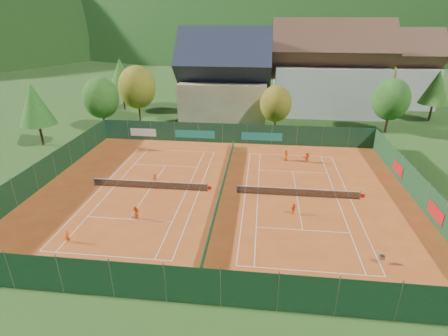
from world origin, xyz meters
TOP-DOWN VIEW (x-y plane):
  - ground at (0.00, 0.00)m, footprint 600.00×600.00m
  - clay_pad at (0.00, 0.00)m, footprint 40.00×32.00m
  - court_markings_left at (-8.00, 0.00)m, footprint 11.03×23.83m
  - court_markings_right at (8.00, 0.00)m, footprint 11.03×23.83m
  - tennis_net_left at (-7.85, 0.00)m, footprint 13.30×0.10m
  - tennis_net_right at (8.15, 0.00)m, footprint 13.30×0.10m
  - court_divider at (0.00, 0.00)m, footprint 0.03×28.80m
  - fence_north at (-0.46, 15.99)m, footprint 40.00×0.10m
  - fence_south at (0.00, -16.00)m, footprint 40.00×0.04m
  - fence_west at (-20.00, 0.00)m, footprint 0.04×32.00m
  - fence_east at (20.00, 0.05)m, footprint 0.09×32.00m
  - chalet at (-3.00, 30.00)m, footprint 16.20×12.00m
  - hotel_block_a at (16.00, 36.00)m, footprint 21.60×11.00m
  - hotel_block_b at (30.00, 44.00)m, footprint 17.28×10.00m
  - tree_west_front at (-22.00, 20.00)m, footprint 5.72×5.72m
  - tree_west_mid at (-18.00, 26.00)m, footprint 6.44×6.44m
  - tree_west_back at (-24.00, 34.00)m, footprint 5.60×5.60m
  - tree_center at (6.00, 22.00)m, footprint 5.01×5.01m
  - tree_east_front at (24.00, 24.00)m, footprint 5.72×5.72m
  - tree_east_mid at (34.00, 32.00)m, footprint 5.04×5.04m
  - tree_west_side at (-28.00, 12.00)m, footprint 5.04×5.04m
  - tree_east_back at (26.00, 40.00)m, footprint 7.15×7.15m
  - mountain_backdrop at (28.54, 233.48)m, footprint 820.00×530.00m
  - ball_hopper at (13.58, -10.31)m, footprint 0.34×0.34m
  - loose_ball_0 at (-10.33, -7.79)m, footprint 0.07×0.07m
  - loose_ball_1 at (2.11, -11.97)m, footprint 0.07×0.07m
  - loose_ball_2 at (1.58, 5.87)m, footprint 0.07×0.07m
  - player_left_near at (-11.74, -10.48)m, footprint 0.43×0.29m
  - player_left_mid at (-7.26, -6.44)m, footprint 0.87×0.79m
  - player_left_far at (-7.76, 1.23)m, footprint 0.90×0.57m
  - player_right_near at (7.33, -3.74)m, footprint 0.71×0.68m
  - player_right_far_a at (7.24, 9.94)m, footprint 0.83×0.63m
  - player_right_far_b at (9.94, 9.59)m, footprint 1.26×1.13m

SIDE VIEW (x-z plane):
  - mountain_backdrop at x=28.54m, z-range -160.64..81.36m
  - ground at x=0.00m, z-range -0.02..-0.02m
  - clay_pad at x=0.00m, z-range 0.00..0.01m
  - court_markings_left at x=-8.00m, z-range 0.01..0.01m
  - court_markings_right at x=8.00m, z-range 0.01..0.01m
  - loose_ball_0 at x=-10.33m, z-range 0.00..0.07m
  - loose_ball_1 at x=2.11m, z-range 0.00..0.07m
  - loose_ball_2 at x=1.58m, z-range 0.00..0.07m
  - court_divider at x=0.00m, z-range 0.00..1.00m
  - tennis_net_left at x=-7.85m, z-range 0.00..1.02m
  - tennis_net_right at x=8.15m, z-range 0.00..1.02m
  - ball_hopper at x=13.58m, z-range 0.16..0.96m
  - player_left_near at x=-11.74m, z-range 0.00..1.18m
  - player_right_near at x=7.33m, z-range 0.00..1.19m
  - player_left_far at x=-7.76m, z-range 0.00..1.32m
  - player_right_far_b at x=9.94m, z-range 0.00..1.39m
  - player_left_mid at x=-7.26m, z-range 0.00..1.45m
  - player_right_far_a at x=7.24m, z-range 0.00..1.53m
  - fence_north at x=-0.46m, z-range -0.03..2.97m
  - fence_east at x=20.00m, z-range -0.02..2.98m
  - fence_south at x=0.00m, z-range 0.00..3.00m
  - fence_west at x=-20.00m, z-range 0.00..3.00m
  - tree_center at x=6.00m, z-range 0.92..8.52m
  - tree_west_front at x=-22.00m, z-range 1.05..9.74m
  - tree_east_front at x=24.00m, z-range 1.05..9.74m
  - tree_east_mid at x=34.00m, z-range 1.56..10.56m
  - tree_west_side at x=-28.00m, z-range 1.56..10.56m
  - tree_west_mid at x=-18.00m, z-range 1.18..10.96m
  - hotel_block_b at x=30.00m, z-range -1.13..14.37m
  - chalet at x=-3.00m, z-range -1.38..14.62m
  - tree_west_back at x=-24.00m, z-range 1.74..11.74m
  - tree_east_back at x=26.00m, z-range 1.31..12.18m
  - hotel_block_a at x=16.00m, z-range -1.24..16.01m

